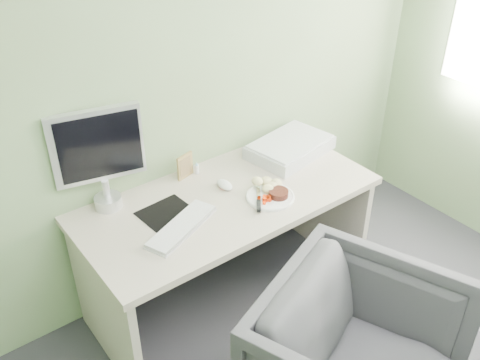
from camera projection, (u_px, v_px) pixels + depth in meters
wall_back at (183, 64)px, 2.74m from camera, size 3.50×0.00×3.50m
desk at (228, 224)px, 2.93m from camera, size 1.60×0.75×0.73m
plate at (270, 197)px, 2.81m from camera, size 0.26×0.26×0.01m
steak at (278, 193)px, 2.80m from camera, size 0.13×0.13×0.03m
potato_pile at (268, 183)px, 2.85m from camera, size 0.13×0.10×0.07m
carrot_heap at (266, 198)px, 2.76m from camera, size 0.07×0.06×0.04m
steak_knife at (259, 202)px, 2.74m from camera, size 0.16×0.20×0.02m
mousepad at (167, 213)px, 2.70m from camera, size 0.27×0.25×0.00m
keyboard at (182, 226)px, 2.59m from camera, size 0.44×0.28×0.02m
computer_mouse at (225, 185)px, 2.89m from camera, size 0.06×0.11×0.04m
photo_frame at (185, 166)px, 2.95m from camera, size 0.11×0.04×0.14m
eyedrop_bottle at (197, 168)px, 3.00m from camera, size 0.03×0.03×0.07m
scanner at (290, 148)px, 3.19m from camera, size 0.54×0.40×0.08m
monitor at (99, 154)px, 2.60m from camera, size 0.45×0.16×0.54m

